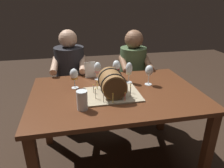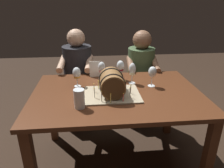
% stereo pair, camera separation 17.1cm
% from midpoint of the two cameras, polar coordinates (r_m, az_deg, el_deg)
% --- Properties ---
extents(ground_plane, '(8.00, 8.00, 0.00)m').
position_cam_midpoint_polar(ground_plane, '(2.24, 3.51, -20.21)').
color(ground_plane, '#332319').
extents(dining_table, '(1.45, 0.98, 0.76)m').
position_cam_midpoint_polar(dining_table, '(1.85, 3.99, -5.16)').
color(dining_table, '#562D19').
rests_on(dining_table, ground).
extents(barrel_cake, '(0.46, 0.35, 0.22)m').
position_cam_midpoint_polar(barrel_cake, '(1.71, 2.86, -0.22)').
color(barrel_cake, tan).
rests_on(barrel_cake, dining_table).
extents(wine_glass_rose, '(0.07, 0.07, 0.18)m').
position_cam_midpoint_polar(wine_glass_rose, '(2.05, -0.42, 4.35)').
color(wine_glass_rose, white).
rests_on(wine_glass_rose, dining_table).
extents(wine_glass_white, '(0.06, 0.06, 0.20)m').
position_cam_midpoint_polar(wine_glass_white, '(1.96, 8.06, 3.73)').
color(wine_glass_white, white).
rests_on(wine_glass_white, dining_table).
extents(wine_glass_empty, '(0.07, 0.07, 0.19)m').
position_cam_midpoint_polar(wine_glass_empty, '(1.93, 13.47, 3.06)').
color(wine_glass_empty, white).
rests_on(wine_glass_empty, dining_table).
extents(wine_glass_red, '(0.07, 0.07, 0.19)m').
position_cam_midpoint_polar(wine_glass_red, '(2.04, 4.73, 4.71)').
color(wine_glass_red, white).
rests_on(wine_glass_red, dining_table).
extents(wine_glass_amber, '(0.07, 0.07, 0.18)m').
position_cam_midpoint_polar(wine_glass_amber, '(1.88, -7.04, 2.77)').
color(wine_glass_amber, white).
rests_on(wine_glass_amber, dining_table).
extents(beer_pint, '(0.08, 0.08, 0.15)m').
position_cam_midpoint_polar(beer_pint, '(1.54, -5.75, -4.26)').
color(beer_pint, white).
rests_on(beer_pint, dining_table).
extents(menu_card, '(0.11, 0.04, 0.16)m').
position_cam_midpoint_polar(menu_card, '(2.13, -2.37, 4.04)').
color(menu_card, silver).
rests_on(menu_card, dining_table).
extents(person_seated_left, '(0.39, 0.48, 1.19)m').
position_cam_midpoint_polar(person_seated_left, '(2.54, -7.12, 0.09)').
color(person_seated_left, black).
rests_on(person_seated_left, ground).
extents(person_seated_right, '(0.37, 0.47, 1.17)m').
position_cam_midpoint_polar(person_seated_right, '(2.63, 9.45, 0.33)').
color(person_seated_right, '#2A3A24').
rests_on(person_seated_right, ground).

